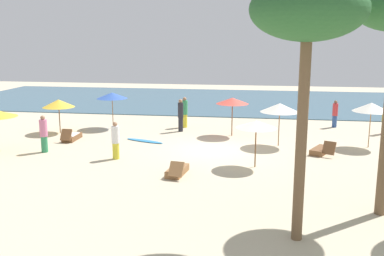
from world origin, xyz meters
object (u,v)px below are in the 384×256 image
Objects in this scene: lounger_2 at (321,150)px; person_2 at (44,134)px; person_3 at (181,115)px; surfboard at (145,141)px; lounger_1 at (177,171)px; umbrella_1 at (256,124)px; lounger_0 at (72,137)px; umbrella_3 at (112,96)px; umbrella_7 at (280,108)px; umbrella_2 at (59,103)px; person_4 at (116,140)px; umbrella_4 at (371,107)px; umbrella_5 at (232,101)px; person_5 at (335,114)px; palm_2 at (308,14)px; person_1 at (185,112)px.

person_2 is (-13.43, -1.74, 0.75)m from lounger_2.
person_3 is at bearing 152.21° from lounger_2.
lounger_1 is at bearing -62.86° from surfboard.
lounger_0 is (-10.04, 3.62, -1.72)m from umbrella_1.
person_3 reaches higher than lounger_2.
lounger_1 is at bearing -56.86° from umbrella_3.
umbrella_3 is at bearing 162.87° from umbrella_7.
umbrella_2 is 14.96m from lounger_2.
person_4 is at bearing -154.00° from umbrella_7.
umbrella_4 is at bearing 37.49° from umbrella_1.
umbrella_5 is at bearing -12.69° from person_3.
umbrella_1 is 1.19× the size of lounger_1.
person_5 is (9.31, 2.68, -0.14)m from person_3.
person_4 reaches higher than person_5.
umbrella_3 is (2.66, 1.78, 0.28)m from umbrella_2.
palm_2 is (2.65, -12.95, 4.15)m from umbrella_5.
person_4 is at bearing 149.36° from lounger_1.
person_4 is at bearing -104.24° from person_1.
lounger_0 is 4.95m from person_4.
person_3 is (-7.66, 4.04, 0.83)m from lounger_2.
person_2 is (1.21, -4.34, -0.83)m from umbrella_2.
umbrella_3 is 14.80m from umbrella_4.
lounger_2 is 1.02× the size of person_5.
person_5 is (9.28, 1.46, -0.11)m from person_1.
person_3 is at bearing 99.17° from lounger_1.
lounger_1 is 7.61m from person_2.
surfboard is at bearing -110.36° from person_1.
palm_2 is 14.37m from surfboard.
umbrella_5 is 1.32× the size of lounger_0.
person_4 is at bearing -70.32° from umbrella_3.
palm_2 reaches higher than umbrella_1.
umbrella_2 is 10.12m from umbrella_5.
lounger_0 is (-8.64, -2.44, -1.84)m from umbrella_5.
lounger_0 is 15.96m from person_5.
person_1 is 16.76m from palm_2.
umbrella_3 is at bearing -168.54° from person_1.
umbrella_1 is 1.08× the size of person_1.
person_3 is (4.33, -0.34, -1.03)m from umbrella_3.
person_1 is (-7.62, 5.26, 0.79)m from lounger_2.
umbrella_2 is 1.08× the size of person_2.
person_3 is at bearing 167.31° from umbrella_5.
person_5 is at bearing 76.19° from lounger_2.
person_4 is (-1.91, -6.43, -0.12)m from person_3.
umbrella_5 reaches higher than lounger_1.
umbrella_5 is (-7.11, 1.68, -0.08)m from umbrella_4.
umbrella_4 is at bearing 4.51° from umbrella_7.
umbrella_4 is 1.19× the size of person_3.
umbrella_4 is 3.60m from lounger_2.
lounger_0 is 8.64m from lounger_1.
palm_2 reaches higher than umbrella_5.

